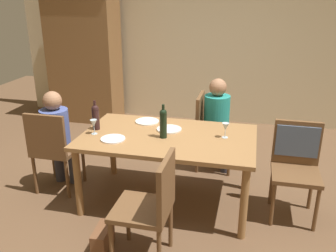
{
  "coord_description": "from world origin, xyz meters",
  "views": [
    {
      "loc": [
        0.77,
        -3.21,
        2.07
      ],
      "look_at": [
        0.0,
        0.0,
        0.84
      ],
      "focal_mm": 38.75,
      "sensor_mm": 36.0,
      "label": 1
    }
  ],
  "objects_px": {
    "chair_right_end": "(296,156)",
    "handbag": "(103,240)",
    "wine_bottle_tall_green": "(163,123)",
    "dinner_plate_host": "(147,121)",
    "dining_table": "(168,143)",
    "chair_far_right": "(209,126)",
    "person_man_bearded": "(219,118)",
    "chair_near": "(152,203)",
    "chair_left_end": "(53,146)",
    "person_woman_host": "(57,133)",
    "wine_glass_centre": "(225,127)",
    "armoire_cabinet": "(84,55)",
    "dinner_plate_guest_right": "(113,139)",
    "dinner_plate_guest_left": "(169,129)",
    "wine_glass_near_left": "(94,124)",
    "wine_bottle_dark_red": "(96,116)"
  },
  "relations": [
    {
      "from": "chair_left_end",
      "to": "handbag",
      "type": "xyz_separation_m",
      "value": [
        0.88,
        -0.81,
        -0.42
      ]
    },
    {
      "from": "dining_table",
      "to": "wine_glass_near_left",
      "type": "relative_size",
      "value": 11.4
    },
    {
      "from": "wine_glass_near_left",
      "to": "dinner_plate_host",
      "type": "height_order",
      "value": "wine_glass_near_left"
    },
    {
      "from": "dinner_plate_guest_right",
      "to": "dinner_plate_host",
      "type": "bearing_deg",
      "value": 72.38
    },
    {
      "from": "dining_table",
      "to": "wine_bottle_tall_green",
      "type": "relative_size",
      "value": 5.1
    },
    {
      "from": "person_man_bearded",
      "to": "wine_bottle_tall_green",
      "type": "height_order",
      "value": "person_man_bearded"
    },
    {
      "from": "dining_table",
      "to": "dinner_plate_guest_left",
      "type": "bearing_deg",
      "value": 99.28
    },
    {
      "from": "wine_glass_near_left",
      "to": "dinner_plate_host",
      "type": "xyz_separation_m",
      "value": [
        0.41,
        0.46,
        -0.1
      ]
    },
    {
      "from": "wine_glass_near_left",
      "to": "handbag",
      "type": "xyz_separation_m",
      "value": [
        0.37,
        -0.76,
        -0.73
      ]
    },
    {
      "from": "chair_far_right",
      "to": "wine_bottle_dark_red",
      "type": "bearing_deg",
      "value": -49.7
    },
    {
      "from": "chair_left_end",
      "to": "wine_bottle_tall_green",
      "type": "xyz_separation_m",
      "value": [
        1.2,
        0.03,
        0.36
      ]
    },
    {
      "from": "chair_left_end",
      "to": "chair_far_right",
      "type": "relative_size",
      "value": 1.0
    },
    {
      "from": "dining_table",
      "to": "chair_left_end",
      "type": "distance_m",
      "value": 1.24
    },
    {
      "from": "armoire_cabinet",
      "to": "wine_glass_near_left",
      "type": "distance_m",
      "value": 2.7
    },
    {
      "from": "chair_left_end",
      "to": "chair_right_end",
      "type": "relative_size",
      "value": 1.0
    },
    {
      "from": "armoire_cabinet",
      "to": "chair_far_right",
      "type": "distance_m",
      "value": 2.69
    },
    {
      "from": "chair_right_end",
      "to": "dinner_plate_guest_right",
      "type": "relative_size",
      "value": 3.91
    },
    {
      "from": "armoire_cabinet",
      "to": "chair_far_right",
      "type": "xyz_separation_m",
      "value": [
        2.24,
        -1.37,
        -0.56
      ]
    },
    {
      "from": "person_man_bearded",
      "to": "dinner_plate_guest_right",
      "type": "xyz_separation_m",
      "value": [
        -0.9,
        -1.12,
        0.09
      ]
    },
    {
      "from": "wine_glass_centre",
      "to": "wine_bottle_tall_green",
      "type": "bearing_deg",
      "value": -166.81
    },
    {
      "from": "dinner_plate_guest_left",
      "to": "handbag",
      "type": "bearing_deg",
      "value": -107.21
    },
    {
      "from": "chair_far_right",
      "to": "chair_near",
      "type": "bearing_deg",
      "value": -6.64
    },
    {
      "from": "wine_bottle_dark_red",
      "to": "chair_right_end",
      "type": "bearing_deg",
      "value": 3.55
    },
    {
      "from": "chair_near",
      "to": "person_woman_host",
      "type": "distance_m",
      "value": 1.61
    },
    {
      "from": "person_woman_host",
      "to": "wine_glass_centre",
      "type": "xyz_separation_m",
      "value": [
        1.78,
        0.05,
        0.2
      ]
    },
    {
      "from": "chair_far_right",
      "to": "person_man_bearded",
      "type": "bearing_deg",
      "value": 90.0
    },
    {
      "from": "chair_near",
      "to": "chair_left_end",
      "type": "bearing_deg",
      "value": 58.55
    },
    {
      "from": "chair_near",
      "to": "person_woman_host",
      "type": "bearing_deg",
      "value": 55.11
    },
    {
      "from": "armoire_cabinet",
      "to": "chair_far_right",
      "type": "relative_size",
      "value": 2.37
    },
    {
      "from": "dining_table",
      "to": "handbag",
      "type": "relative_size",
      "value": 6.07
    },
    {
      "from": "chair_left_end",
      "to": "chair_near",
      "type": "bearing_deg",
      "value": -31.45
    },
    {
      "from": "person_woman_host",
      "to": "person_man_bearded",
      "type": "bearing_deg",
      "value": 27.9
    },
    {
      "from": "chair_near",
      "to": "dinner_plate_guest_right",
      "type": "distance_m",
      "value": 0.91
    },
    {
      "from": "wine_glass_near_left",
      "to": "dinner_plate_guest_left",
      "type": "xyz_separation_m",
      "value": [
        0.7,
        0.28,
        -0.1
      ]
    },
    {
      "from": "dinner_plate_guest_right",
      "to": "handbag",
      "type": "distance_m",
      "value": 0.93
    },
    {
      "from": "dining_table",
      "to": "dinner_plate_guest_right",
      "type": "distance_m",
      "value": 0.54
    },
    {
      "from": "chair_near",
      "to": "dinner_plate_host",
      "type": "bearing_deg",
      "value": 18.08
    },
    {
      "from": "chair_near",
      "to": "dinner_plate_guest_left",
      "type": "bearing_deg",
      "value": 6.13
    },
    {
      "from": "wine_bottle_tall_green",
      "to": "dinner_plate_host",
      "type": "bearing_deg",
      "value": 125.65
    },
    {
      "from": "chair_left_end",
      "to": "chair_far_right",
      "type": "distance_m",
      "value": 1.81
    },
    {
      "from": "chair_right_end",
      "to": "handbag",
      "type": "distance_m",
      "value": 1.94
    },
    {
      "from": "dining_table",
      "to": "dinner_plate_host",
      "type": "xyz_separation_m",
      "value": [
        -0.31,
        0.33,
        0.09
      ]
    },
    {
      "from": "chair_left_end",
      "to": "dinner_plate_guest_right",
      "type": "xyz_separation_m",
      "value": [
        0.74,
        -0.14,
        0.21
      ]
    },
    {
      "from": "chair_right_end",
      "to": "handbag",
      "type": "xyz_separation_m",
      "value": [
        -1.58,
        -1.02,
        -0.48
      ]
    },
    {
      "from": "chair_near",
      "to": "dinner_plate_host",
      "type": "height_order",
      "value": "chair_near"
    },
    {
      "from": "person_man_bearded",
      "to": "dinner_plate_guest_right",
      "type": "height_order",
      "value": "person_man_bearded"
    },
    {
      "from": "dining_table",
      "to": "wine_glass_centre",
      "type": "xyz_separation_m",
      "value": [
        0.55,
        0.08,
        0.19
      ]
    },
    {
      "from": "chair_near",
      "to": "handbag",
      "type": "xyz_separation_m",
      "value": [
        -0.44,
        0.0,
        -0.42
      ]
    },
    {
      "from": "armoire_cabinet",
      "to": "chair_near",
      "type": "relative_size",
      "value": 2.37
    },
    {
      "from": "armoire_cabinet",
      "to": "handbag",
      "type": "distance_m",
      "value": 3.67
    }
  ]
}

